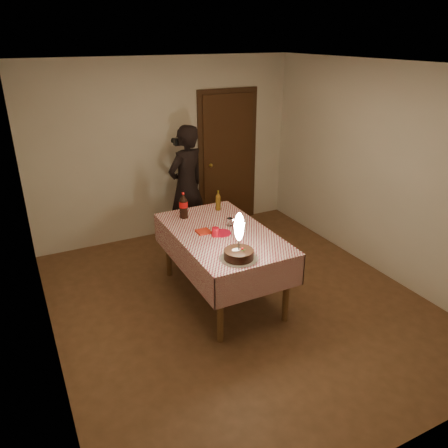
{
  "coord_description": "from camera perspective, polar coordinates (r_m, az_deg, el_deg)",
  "views": [
    {
      "loc": [
        -2.08,
        -3.75,
        2.87
      ],
      "look_at": [
        -0.11,
        0.16,
        0.95
      ],
      "focal_mm": 35.0,
      "sensor_mm": 36.0,
      "label": 1
    }
  ],
  "objects": [
    {
      "name": "clear_cup",
      "position": [
        5.02,
        0.76,
        0.28
      ],
      "size": [
        0.07,
        0.07,
        0.09
      ],
      "primitive_type": "cylinder",
      "color": "silver",
      "rests_on": "dining_table"
    },
    {
      "name": "red_cup",
      "position": [
        4.76,
        -1.13,
        -1.05
      ],
      "size": [
        0.08,
        0.08,
        0.1
      ],
      "primitive_type": "cylinder",
      "color": "red",
      "rests_on": "dining_table"
    },
    {
      "name": "amber_bottle_right",
      "position": [
        5.45,
        -0.77,
        3.01
      ],
      "size": [
        0.06,
        0.06,
        0.25
      ],
      "color": "#5E4010",
      "rests_on": "dining_table"
    },
    {
      "name": "ground",
      "position": [
        5.16,
        1.9,
        -10.15
      ],
      "size": [
        4.0,
        4.5,
        0.01
      ],
      "primitive_type": "cube",
      "color": "brown",
      "rests_on": "ground"
    },
    {
      "name": "red_plate",
      "position": [
        4.84,
        -0.35,
        -1.19
      ],
      "size": [
        0.22,
        0.22,
        0.01
      ],
      "primitive_type": "cylinder",
      "color": "red",
      "rests_on": "dining_table"
    },
    {
      "name": "dining_table",
      "position": [
        4.92,
        -0.26,
        -2.23
      ],
      "size": [
        1.02,
        1.72,
        0.83
      ],
      "color": "brown",
      "rests_on": "ground"
    },
    {
      "name": "napkin_stack",
      "position": [
        4.87,
        -2.7,
        -0.99
      ],
      "size": [
        0.15,
        0.15,
        0.02
      ],
      "primitive_type": "cube",
      "color": "red",
      "rests_on": "dining_table"
    },
    {
      "name": "birthday_cake",
      "position": [
        4.26,
        1.95,
        -3.23
      ],
      "size": [
        0.37,
        0.37,
        0.49
      ],
      "color": "white",
      "rests_on": "dining_table"
    },
    {
      "name": "room_shell",
      "position": [
        4.54,
        2.1,
        8.1
      ],
      "size": [
        4.04,
        4.54,
        2.62
      ],
      "color": "beige",
      "rests_on": "ground"
    },
    {
      "name": "cola_bottle",
      "position": [
        5.23,
        -5.31,
        2.41
      ],
      "size": [
        0.1,
        0.1,
        0.32
      ],
      "color": "black",
      "rests_on": "dining_table"
    },
    {
      "name": "photographer",
      "position": [
        6.29,
        -4.91,
        5.03
      ],
      "size": [
        0.74,
        0.62,
        1.74
      ],
      "color": "black",
      "rests_on": "ground"
    }
  ]
}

